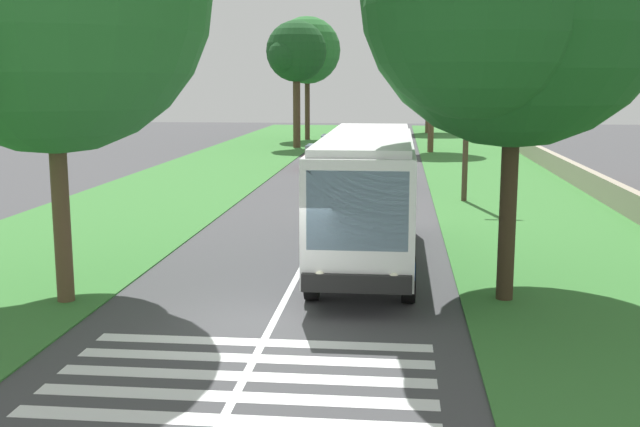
{
  "coord_description": "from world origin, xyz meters",
  "views": [
    {
      "loc": [
        -15.69,
        -2.65,
        5.2
      ],
      "look_at": [
        4.92,
        -0.54,
        1.6
      ],
      "focal_mm": 42.96,
      "sensor_mm": 36.0,
      "label": 1
    }
  ],
  "objects_px": {
    "trailing_car_1": "(320,157)",
    "roadside_tree_right_0": "(427,67)",
    "trailing_car_0": "(376,174)",
    "utility_pole": "(467,99)",
    "trailing_car_2": "(334,145)",
    "trailing_car_3": "(391,136)",
    "roadside_tree_left_2": "(306,52)",
    "coach_bus": "(368,189)",
    "roadside_tree_right_2": "(430,59)",
    "roadside_tree_right_1": "(508,0)",
    "roadside_tree_left_1": "(295,53)"
  },
  "relations": [
    {
      "from": "trailing_car_1",
      "to": "roadside_tree_right_0",
      "type": "relative_size",
      "value": 0.43
    },
    {
      "from": "trailing_car_0",
      "to": "utility_pole",
      "type": "xyz_separation_m",
      "value": [
        -4.19,
        -3.95,
        3.76
      ]
    },
    {
      "from": "trailing_car_2",
      "to": "trailing_car_3",
      "type": "distance_m",
      "value": 10.59
    },
    {
      "from": "roadside_tree_right_0",
      "to": "roadside_tree_left_2",
      "type": "bearing_deg",
      "value": 131.88
    },
    {
      "from": "trailing_car_1",
      "to": "utility_pole",
      "type": "distance_m",
      "value": 14.79
    },
    {
      "from": "trailing_car_3",
      "to": "coach_bus",
      "type": "bearing_deg",
      "value": 179.72
    },
    {
      "from": "trailing_car_1",
      "to": "roadside_tree_right_2",
      "type": "distance_m",
      "value": 14.39
    },
    {
      "from": "trailing_car_1",
      "to": "utility_pole",
      "type": "bearing_deg",
      "value": -148.21
    },
    {
      "from": "trailing_car_0",
      "to": "trailing_car_3",
      "type": "relative_size",
      "value": 1.0
    },
    {
      "from": "utility_pole",
      "to": "trailing_car_3",
      "type": "bearing_deg",
      "value": 6.55
    },
    {
      "from": "trailing_car_2",
      "to": "roadside_tree_right_1",
      "type": "height_order",
      "value": "roadside_tree_right_1"
    },
    {
      "from": "roadside_tree_right_1",
      "to": "trailing_car_0",
      "type": "bearing_deg",
      "value": 10.17
    },
    {
      "from": "trailing_car_3",
      "to": "trailing_car_2",
      "type": "bearing_deg",
      "value": 158.13
    },
    {
      "from": "trailing_car_2",
      "to": "roadside_tree_left_1",
      "type": "distance_m",
      "value": 9.12
    },
    {
      "from": "trailing_car_3",
      "to": "roadside_tree_right_1",
      "type": "bearing_deg",
      "value": -176.19
    },
    {
      "from": "roadside_tree_right_0",
      "to": "roadside_tree_right_2",
      "type": "xyz_separation_m",
      "value": [
        -21.04,
        0.56,
        0.23
      ]
    },
    {
      "from": "trailing_car_1",
      "to": "roadside_tree_left_2",
      "type": "height_order",
      "value": "roadside_tree_left_2"
    },
    {
      "from": "coach_bus",
      "to": "roadside_tree_left_2",
      "type": "distance_m",
      "value": 47.24
    },
    {
      "from": "roadside_tree_left_2",
      "to": "roadside_tree_right_1",
      "type": "distance_m",
      "value": 50.82
    },
    {
      "from": "roadside_tree_right_2",
      "to": "utility_pole",
      "type": "xyz_separation_m",
      "value": [
        -23.28,
        -0.72,
        -2.32
      ]
    },
    {
      "from": "coach_bus",
      "to": "trailing_car_1",
      "type": "xyz_separation_m",
      "value": [
        23.96,
        3.79,
        -1.48
      ]
    },
    {
      "from": "trailing_car_0",
      "to": "roadside_tree_right_1",
      "type": "height_order",
      "value": "roadside_tree_right_1"
    },
    {
      "from": "trailing_car_1",
      "to": "trailing_car_2",
      "type": "bearing_deg",
      "value": -0.35
    },
    {
      "from": "roadside_tree_right_2",
      "to": "roadside_tree_left_2",
      "type": "bearing_deg",
      "value": 42.65
    },
    {
      "from": "roadside_tree_left_1",
      "to": "roadside_tree_right_0",
      "type": "bearing_deg",
      "value": -30.64
    },
    {
      "from": "roadside_tree_left_1",
      "to": "roadside_tree_right_1",
      "type": "bearing_deg",
      "value": -165.86
    },
    {
      "from": "coach_bus",
      "to": "trailing_car_0",
      "type": "bearing_deg",
      "value": 0.73
    },
    {
      "from": "roadside_tree_right_1",
      "to": "roadside_tree_right_2",
      "type": "height_order",
      "value": "roadside_tree_right_1"
    },
    {
      "from": "roadside_tree_left_2",
      "to": "roadside_tree_right_1",
      "type": "xyz_separation_m",
      "value": [
        -49.69,
        -10.6,
        -0.68
      ]
    },
    {
      "from": "roadside_tree_right_1",
      "to": "utility_pole",
      "type": "distance_m",
      "value": 15.39
    },
    {
      "from": "roadside_tree_right_0",
      "to": "utility_pole",
      "type": "distance_m",
      "value": 44.37
    },
    {
      "from": "trailing_car_0",
      "to": "roadside_tree_right_2",
      "type": "distance_m",
      "value": 20.3
    },
    {
      "from": "roadside_tree_right_1",
      "to": "trailing_car_3",
      "type": "bearing_deg",
      "value": 3.81
    },
    {
      "from": "coach_bus",
      "to": "utility_pole",
      "type": "relative_size",
      "value": 1.32
    },
    {
      "from": "roadside_tree_left_1",
      "to": "trailing_car_2",
      "type": "bearing_deg",
      "value": -146.93
    },
    {
      "from": "trailing_car_0",
      "to": "trailing_car_1",
      "type": "relative_size",
      "value": 1.0
    },
    {
      "from": "roadside_tree_right_0",
      "to": "roadside_tree_right_2",
      "type": "distance_m",
      "value": 21.05
    },
    {
      "from": "trailing_car_0",
      "to": "coach_bus",
      "type": "bearing_deg",
      "value": -179.27
    },
    {
      "from": "roadside_tree_right_0",
      "to": "utility_pole",
      "type": "height_order",
      "value": "roadside_tree_right_0"
    },
    {
      "from": "trailing_car_2",
      "to": "roadside_tree_left_1",
      "type": "xyz_separation_m",
      "value": [
        5.25,
        3.42,
        6.63
      ]
    },
    {
      "from": "trailing_car_0",
      "to": "roadside_tree_right_2",
      "type": "relative_size",
      "value": 0.45
    },
    {
      "from": "roadside_tree_right_2",
      "to": "trailing_car_3",
      "type": "bearing_deg",
      "value": 20.61
    },
    {
      "from": "trailing_car_0",
      "to": "trailing_car_1",
      "type": "xyz_separation_m",
      "value": [
        7.97,
        3.59,
        0.0
      ]
    },
    {
      "from": "roadside_tree_left_2",
      "to": "roadside_tree_right_2",
      "type": "relative_size",
      "value": 1.13
    },
    {
      "from": "trailing_car_3",
      "to": "roadside_tree_right_2",
      "type": "distance_m",
      "value": 10.06
    },
    {
      "from": "trailing_car_0",
      "to": "roadside_tree_right_1",
      "type": "distance_m",
      "value": 20.66
    },
    {
      "from": "roadside_tree_right_1",
      "to": "trailing_car_2",
      "type": "bearing_deg",
      "value": 10.98
    },
    {
      "from": "coach_bus",
      "to": "trailing_car_1",
      "type": "height_order",
      "value": "coach_bus"
    },
    {
      "from": "trailing_car_2",
      "to": "trailing_car_3",
      "type": "relative_size",
      "value": 1.0
    },
    {
      "from": "trailing_car_0",
      "to": "roadside_tree_right_0",
      "type": "xyz_separation_m",
      "value": [
        40.14,
        -3.79,
        5.84
      ]
    }
  ]
}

